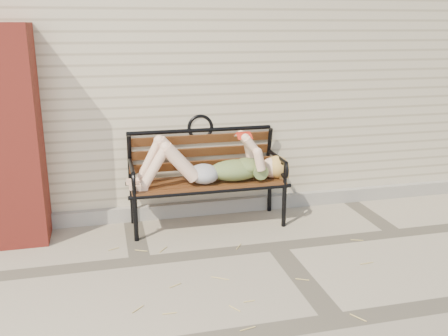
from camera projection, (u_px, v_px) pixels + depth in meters
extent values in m
plane|color=gray|center=(276.00, 246.00, 4.63)|extent=(80.00, 80.00, 0.00)
cube|color=#C3B599|center=(207.00, 60.00, 7.01)|extent=(8.00, 4.00, 3.00)
cube|color=gray|center=(247.00, 204.00, 5.51)|extent=(8.00, 0.10, 0.15)
cube|color=#A73025|center=(12.00, 137.00, 4.52)|extent=(0.50, 0.50, 2.00)
cylinder|color=black|center=(136.00, 218.00, 4.69)|extent=(0.04, 0.04, 0.45)
cylinder|color=black|center=(132.00, 202.00, 5.11)|extent=(0.04, 0.04, 0.45)
cylinder|color=black|center=(284.00, 205.00, 5.03)|extent=(0.04, 0.04, 0.45)
cylinder|color=black|center=(270.00, 191.00, 5.45)|extent=(0.04, 0.04, 0.45)
cube|color=#592F16|center=(207.00, 183.00, 5.01)|extent=(1.52, 0.49, 0.03)
cylinder|color=black|center=(212.00, 192.00, 4.80)|extent=(1.60, 0.04, 0.04)
cylinder|color=black|center=(203.00, 178.00, 5.22)|extent=(1.60, 0.04, 0.04)
torus|color=black|center=(200.00, 127.00, 5.18)|extent=(0.28, 0.04, 0.28)
ellipsoid|color=#0A3E47|center=(235.00, 170.00, 5.01)|extent=(0.54, 0.31, 0.21)
ellipsoid|color=#0A3E47|center=(247.00, 166.00, 5.03)|extent=(0.26, 0.30, 0.16)
ellipsoid|color=#9B9BA0|center=(204.00, 174.00, 4.94)|extent=(0.30, 0.34, 0.19)
sphere|color=beige|center=(272.00, 168.00, 5.10)|extent=(0.22, 0.22, 0.22)
ellipsoid|color=#DAA752|center=(277.00, 167.00, 5.11)|extent=(0.25, 0.25, 0.23)
cube|color=#B22414|center=(243.00, 133.00, 4.92)|extent=(0.14, 0.02, 0.02)
cube|color=white|center=(244.00, 136.00, 4.89)|extent=(0.14, 0.09, 0.05)
cube|color=white|center=(242.00, 135.00, 4.97)|extent=(0.14, 0.09, 0.05)
cube|color=#B22414|center=(245.00, 136.00, 4.89)|extent=(0.15, 0.09, 0.05)
cube|color=#B22414|center=(242.00, 134.00, 4.97)|extent=(0.15, 0.09, 0.05)
cylinder|color=tan|center=(76.00, 271.00, 4.15)|extent=(0.14, 0.04, 0.01)
cylinder|color=tan|center=(187.00, 261.00, 4.33)|extent=(0.12, 0.12, 0.01)
cylinder|color=tan|center=(147.00, 283.00, 3.96)|extent=(0.05, 0.11, 0.01)
cylinder|color=tan|center=(312.00, 290.00, 3.85)|extent=(0.15, 0.07, 0.01)
cylinder|color=tan|center=(373.00, 239.00, 4.77)|extent=(0.05, 0.12, 0.01)
cylinder|color=tan|center=(149.00, 331.00, 3.33)|extent=(0.17, 0.03, 0.01)
cylinder|color=tan|center=(409.00, 274.00, 4.10)|extent=(0.08, 0.08, 0.01)
cylinder|color=tan|center=(150.00, 264.00, 4.27)|extent=(0.01, 0.08, 0.01)
cylinder|color=tan|center=(94.00, 310.00, 3.59)|extent=(0.07, 0.06, 0.01)
cylinder|color=tan|center=(266.00, 286.00, 3.91)|extent=(0.05, 0.12, 0.01)
cylinder|color=tan|center=(173.00, 316.00, 3.51)|extent=(0.09, 0.14, 0.01)
cylinder|color=tan|center=(352.00, 304.00, 3.66)|extent=(0.08, 0.10, 0.01)
cylinder|color=tan|center=(269.00, 261.00, 4.33)|extent=(0.09, 0.02, 0.01)
cylinder|color=tan|center=(244.00, 328.00, 3.37)|extent=(0.02, 0.08, 0.01)
cylinder|color=tan|center=(175.00, 335.00, 3.29)|extent=(0.14, 0.04, 0.01)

